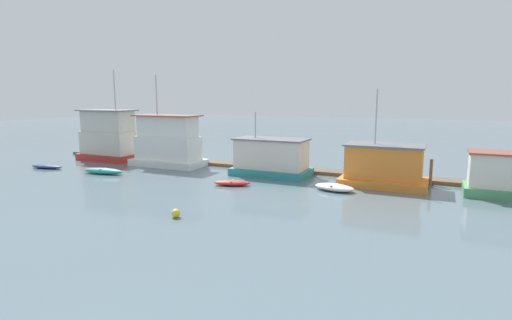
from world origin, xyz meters
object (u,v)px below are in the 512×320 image
object	(u,v)px
mooring_post_centre	(431,172)
dinghy_red	(232,183)
houseboat_teal	(271,158)
houseboat_orange	(384,166)
dinghy_teal	(103,171)
houseboat_red	(108,137)
houseboat_white	(168,143)
buoy_yellow	(176,213)
dinghy_white	(334,187)
dinghy_navy	(47,166)

from	to	relation	value
mooring_post_centre	dinghy_red	bearing A→B (deg)	-154.48
houseboat_teal	dinghy_red	xyz separation A→B (m)	(-1.14, -5.13, -1.32)
houseboat_teal	mooring_post_centre	xyz separation A→B (m)	(12.84, 1.54, -0.51)
houseboat_orange	dinghy_teal	size ratio (longest dim) A/B	1.81
houseboat_red	houseboat_white	size ratio (longest dim) A/B	1.07
buoy_yellow	dinghy_white	bearing A→B (deg)	57.51
houseboat_teal	dinghy_navy	world-z (taller)	houseboat_teal
dinghy_red	buoy_yellow	bearing A→B (deg)	-83.02
dinghy_white	buoy_yellow	world-z (taller)	buoy_yellow
houseboat_teal	dinghy_white	size ratio (longest dim) A/B	2.07
houseboat_red	houseboat_orange	bearing A→B (deg)	-1.24
houseboat_teal	dinghy_navy	distance (m)	21.81
dinghy_white	mooring_post_centre	bearing A→B (deg)	38.57
dinghy_navy	dinghy_white	xyz separation A→B (m)	(27.41, 2.57, 0.06)
dinghy_red	mooring_post_centre	bearing A→B (deg)	25.52
dinghy_teal	dinghy_white	distance (m)	20.48
dinghy_navy	dinghy_red	xyz separation A→B (m)	(19.76, 0.94, 0.03)
houseboat_red	dinghy_red	world-z (taller)	houseboat_red
dinghy_white	buoy_yellow	size ratio (longest dim) A/B	6.42
dinghy_white	dinghy_red	bearing A→B (deg)	-167.97
houseboat_white	dinghy_white	size ratio (longest dim) A/B	2.75
dinghy_navy	buoy_yellow	size ratio (longest dim) A/B	6.89
houseboat_red	dinghy_red	distance (m)	19.31
dinghy_navy	mooring_post_centre	xyz separation A→B (m)	(33.74, 7.61, 0.84)
houseboat_orange	dinghy_navy	world-z (taller)	houseboat_orange
dinghy_navy	dinghy_white	size ratio (longest dim) A/B	1.07
houseboat_white	buoy_yellow	xyz separation A→B (m)	(11.19, -14.07, -1.99)
dinghy_red	dinghy_teal	bearing A→B (deg)	-176.71
dinghy_white	houseboat_orange	bearing A→B (deg)	48.81
dinghy_white	mooring_post_centre	distance (m)	8.13
houseboat_white	dinghy_white	distance (m)	18.28
mooring_post_centre	dinghy_white	bearing A→B (deg)	-141.43
houseboat_white	buoy_yellow	bearing A→B (deg)	-51.49
houseboat_orange	dinghy_white	size ratio (longest dim) A/B	2.28
houseboat_orange	buoy_yellow	xyz separation A→B (m)	(-9.57, -13.76, -1.26)
houseboat_red	dinghy_white	size ratio (longest dim) A/B	2.95
houseboat_teal	dinghy_teal	distance (m)	15.07
dinghy_red	buoy_yellow	distance (m)	8.78
mooring_post_centre	buoy_yellow	world-z (taller)	mooring_post_centre
dinghy_teal	dinghy_white	world-z (taller)	dinghy_teal
buoy_yellow	dinghy_red	bearing A→B (deg)	96.98
houseboat_white	houseboat_orange	size ratio (longest dim) A/B	1.21
mooring_post_centre	buoy_yellow	size ratio (longest dim) A/B	4.05
dinghy_teal	buoy_yellow	distance (m)	15.90
houseboat_teal	dinghy_teal	world-z (taller)	houseboat_teal
houseboat_teal	dinghy_navy	bearing A→B (deg)	-163.80
houseboat_teal	dinghy_navy	xyz separation A→B (m)	(-20.90, -6.07, -1.35)
houseboat_red	buoy_yellow	distance (m)	24.24
dinghy_navy	houseboat_teal	bearing A→B (deg)	16.20
houseboat_orange	dinghy_red	bearing A→B (deg)	-154.65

